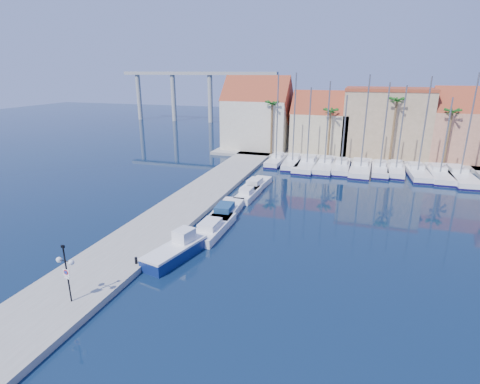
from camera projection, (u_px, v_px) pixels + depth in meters
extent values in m
plane|color=black|center=(218.00, 279.00, 27.83)|extent=(260.00, 260.00, 0.00)
cube|color=gray|center=(187.00, 205.00, 42.60)|extent=(6.00, 77.00, 0.50)
cube|color=gray|center=(364.00, 154.00, 68.25)|extent=(54.00, 16.00, 0.50)
cylinder|color=black|center=(67.00, 274.00, 23.74)|extent=(0.10, 0.10, 4.04)
cylinder|color=black|center=(62.00, 260.00, 23.55)|extent=(0.51, 0.08, 0.05)
cylinder|color=black|center=(68.00, 262.00, 23.37)|extent=(0.51, 0.08, 0.05)
sphere|color=white|center=(59.00, 260.00, 23.64)|extent=(0.36, 0.36, 0.36)
sphere|color=white|center=(71.00, 262.00, 23.29)|extent=(0.36, 0.36, 0.36)
cube|color=black|center=(63.00, 247.00, 23.15)|extent=(0.23, 0.13, 0.16)
cube|color=white|center=(66.00, 273.00, 23.66)|extent=(0.51, 0.06, 0.50)
cylinder|color=red|center=(66.00, 272.00, 23.62)|extent=(0.34, 0.03, 0.34)
cylinder|color=#1933A5|center=(66.00, 272.00, 23.61)|extent=(0.24, 0.03, 0.24)
cube|color=white|center=(67.00, 278.00, 23.77)|extent=(0.40, 0.05, 0.14)
cylinder|color=black|center=(136.00, 261.00, 29.02)|extent=(0.21, 0.21, 0.53)
cube|color=navy|center=(175.00, 254.00, 30.78)|extent=(3.39, 6.45, 0.92)
cube|color=white|center=(175.00, 247.00, 30.60)|extent=(3.39, 6.45, 0.20)
cube|color=white|center=(184.00, 236.00, 31.43)|extent=(1.67, 1.90, 1.13)
cube|color=white|center=(213.00, 228.00, 35.88)|extent=(2.35, 7.13, 0.80)
cube|color=white|center=(210.00, 224.00, 35.03)|extent=(1.62, 2.51, 0.60)
cube|color=white|center=(226.00, 211.00, 40.21)|extent=(2.74, 7.30, 0.80)
cube|color=navy|center=(224.00, 207.00, 39.34)|extent=(1.76, 2.61, 0.60)
cube|color=white|center=(248.00, 195.00, 45.52)|extent=(2.02, 5.77, 0.80)
cube|color=white|center=(247.00, 191.00, 44.79)|extent=(1.35, 2.04, 0.60)
cube|color=white|center=(256.00, 185.00, 49.39)|extent=(2.68, 6.89, 0.80)
cube|color=white|center=(255.00, 181.00, 48.58)|extent=(1.69, 2.47, 0.60)
cube|color=white|center=(277.00, 161.00, 62.14)|extent=(2.43, 8.40, 1.00)
cube|color=#110D44|center=(277.00, 163.00, 62.24)|extent=(2.49, 8.47, 0.28)
cube|color=white|center=(278.00, 155.00, 62.64)|extent=(1.59, 2.55, 0.60)
cylinder|color=slate|center=(277.00, 118.00, 59.57)|extent=(0.20, 0.20, 13.19)
cube|color=white|center=(293.00, 162.00, 61.07)|extent=(3.01, 9.82, 1.00)
cube|color=#110D44|center=(293.00, 164.00, 61.16)|extent=(3.07, 9.88, 0.28)
cube|color=white|center=(294.00, 156.00, 61.71)|extent=(1.91, 3.00, 0.60)
cylinder|color=slate|center=(294.00, 118.00, 58.37)|extent=(0.20, 0.20, 13.50)
cube|color=white|center=(308.00, 164.00, 59.84)|extent=(3.34, 11.29, 1.00)
cube|color=#110D44|center=(307.00, 166.00, 59.94)|extent=(3.41, 11.35, 0.28)
cube|color=white|center=(309.00, 158.00, 60.59)|extent=(2.17, 3.43, 0.60)
cylinder|color=slate|center=(309.00, 126.00, 57.41)|extent=(0.20, 0.20, 11.44)
cube|color=white|center=(325.00, 165.00, 59.16)|extent=(2.97, 10.67, 1.00)
cube|color=#110D44|center=(325.00, 167.00, 59.26)|extent=(3.03, 10.73, 0.28)
cube|color=white|center=(326.00, 159.00, 59.87)|extent=(1.99, 3.22, 0.60)
cylinder|color=slate|center=(327.00, 123.00, 56.62)|extent=(0.20, 0.20, 12.33)
cube|color=white|center=(341.00, 167.00, 58.18)|extent=(2.39, 9.19, 1.00)
cube|color=#110D44|center=(341.00, 169.00, 58.28)|extent=(2.45, 9.25, 0.28)
cube|color=white|center=(342.00, 161.00, 58.77)|extent=(1.67, 2.76, 0.60)
cylinder|color=slate|center=(344.00, 131.00, 56.00)|extent=(0.20, 0.20, 10.39)
cube|color=white|center=(361.00, 168.00, 57.36)|extent=(3.33, 11.09, 1.00)
cube|color=#110D44|center=(360.00, 170.00, 57.46)|extent=(3.39, 11.15, 0.28)
cube|color=white|center=(362.00, 162.00, 58.09)|extent=(2.14, 3.38, 0.60)
cylinder|color=slate|center=(365.00, 122.00, 54.66)|extent=(0.20, 0.20, 13.29)
cube|color=white|center=(380.00, 170.00, 56.67)|extent=(2.43, 8.86, 1.00)
cube|color=#110D44|center=(379.00, 172.00, 56.77)|extent=(2.49, 8.92, 0.28)
cube|color=white|center=(380.00, 163.00, 57.21)|extent=(1.65, 2.67, 0.60)
cylinder|color=slate|center=(385.00, 126.00, 54.22)|extent=(0.20, 0.20, 12.24)
cube|color=white|center=(396.00, 170.00, 56.57)|extent=(2.98, 9.27, 1.00)
cube|color=#110D44|center=(396.00, 172.00, 56.66)|extent=(3.04, 9.34, 0.28)
cube|color=white|center=(396.00, 163.00, 57.12)|extent=(1.84, 2.84, 0.60)
cylinder|color=slate|center=(402.00, 128.00, 54.17)|extent=(0.20, 0.20, 11.87)
cube|color=white|center=(417.00, 172.00, 55.04)|extent=(3.26, 10.08, 1.00)
cube|color=#110D44|center=(416.00, 175.00, 55.14)|extent=(3.32, 10.14, 0.28)
cube|color=white|center=(416.00, 166.00, 55.71)|extent=(2.01, 3.09, 0.60)
cylinder|color=slate|center=(425.00, 125.00, 52.40)|extent=(0.20, 0.20, 13.10)
cube|color=white|center=(439.00, 174.00, 54.19)|extent=(2.72, 10.45, 1.00)
cube|color=#110D44|center=(439.00, 176.00, 54.29)|extent=(2.78, 10.51, 0.28)
cube|color=white|center=(439.00, 167.00, 54.88)|extent=(1.90, 3.13, 0.60)
cylinder|color=slate|center=(446.00, 136.00, 51.95)|extent=(0.20, 0.20, 10.37)
cube|color=white|center=(459.00, 176.00, 53.21)|extent=(3.88, 11.94, 1.00)
cube|color=#110D44|center=(458.00, 178.00, 53.31)|extent=(3.94, 12.00, 0.28)
cube|color=white|center=(457.00, 169.00, 54.05)|extent=(2.38, 3.67, 0.60)
cylinder|color=slate|center=(470.00, 125.00, 50.41)|extent=(0.20, 0.20, 13.60)
cube|color=beige|center=(257.00, 124.00, 71.72)|extent=(12.00, 9.00, 9.00)
cube|color=maroon|center=(258.00, 100.00, 70.33)|extent=(12.30, 9.00, 9.00)
cube|color=tan|center=(320.00, 132.00, 68.52)|extent=(10.00, 8.00, 7.00)
cube|color=maroon|center=(322.00, 113.00, 67.44)|extent=(10.30, 8.00, 8.00)
cube|color=#9F8762|center=(385.00, 123.00, 65.59)|extent=(14.00, 10.00, 11.00)
cube|color=maroon|center=(389.00, 89.00, 63.81)|extent=(14.20, 10.20, 0.50)
cube|color=#B4765B|center=(462.00, 136.00, 61.64)|extent=(10.00, 8.00, 8.00)
cube|color=maroon|center=(466.00, 111.00, 60.40)|extent=(10.30, 8.00, 8.00)
cylinder|color=brown|center=(272.00, 129.00, 66.03)|extent=(0.36, 0.36, 9.00)
sphere|color=#184F16|center=(272.00, 104.00, 64.68)|extent=(2.60, 2.60, 2.60)
cylinder|color=brown|center=(329.00, 134.00, 63.26)|extent=(0.36, 0.36, 8.00)
sphere|color=#184F16|center=(331.00, 111.00, 62.07)|extent=(2.60, 2.60, 2.60)
cylinder|color=brown|center=(393.00, 131.00, 60.03)|extent=(0.36, 0.36, 10.00)
sphere|color=#184F16|center=(397.00, 100.00, 58.52)|extent=(2.60, 2.60, 2.60)
cylinder|color=brown|center=(448.00, 139.00, 57.92)|extent=(0.36, 0.36, 8.50)
sphere|color=#184F16|center=(452.00, 112.00, 56.65)|extent=(2.60, 2.60, 2.60)
cube|color=#9E9E99|center=(197.00, 73.00, 108.79)|extent=(48.00, 2.20, 0.90)
cylinder|color=#9E9E99|center=(139.00, 97.00, 116.81)|extent=(1.40, 1.40, 14.00)
cylinder|color=#9E9E99|center=(174.00, 97.00, 113.30)|extent=(1.40, 1.40, 14.00)
cylinder|color=#9E9E99|center=(210.00, 98.00, 109.79)|extent=(1.40, 1.40, 14.00)
cylinder|color=#9E9E99|center=(249.00, 99.00, 106.28)|extent=(1.40, 1.40, 14.00)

